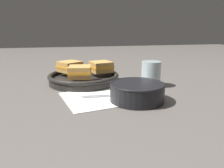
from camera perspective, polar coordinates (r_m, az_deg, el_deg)
The scene contains 9 objects.
ground_plane at distance 0.79m, azimuth -0.29°, elevation -2.74°, with size 4.00×4.00×0.00m, color #56514C.
napkin at distance 0.76m, azimuth -2.47°, elevation -3.36°, with size 0.30×0.27×0.00m.
soup_bowl at distance 0.72m, azimuth 6.58°, elevation -1.76°, with size 0.18×0.18×0.06m.
spoon at distance 0.76m, azimuth -0.57°, elevation -2.87°, with size 0.14×0.03×0.01m.
skillet at distance 0.95m, azimuth -7.41°, elevation 1.52°, with size 0.30×0.30×0.04m.
sandwich_near_left at distance 0.97m, azimuth -3.16°, elevation 4.52°, with size 0.11×0.11×0.05m.
sandwich_near_right at distance 1.00m, azimuth -10.97°, elevation 4.51°, with size 0.12×0.12×0.05m.
sandwich_far_left at distance 0.87m, azimuth -8.38°, elevation 3.15°, with size 0.10×0.10×0.05m.
drinking_glass at distance 0.90m, azimuth 10.15°, elevation 2.61°, with size 0.08×0.08×0.10m.
Camera 1 is at (-0.16, -0.74, 0.24)m, focal length 35.00 mm.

